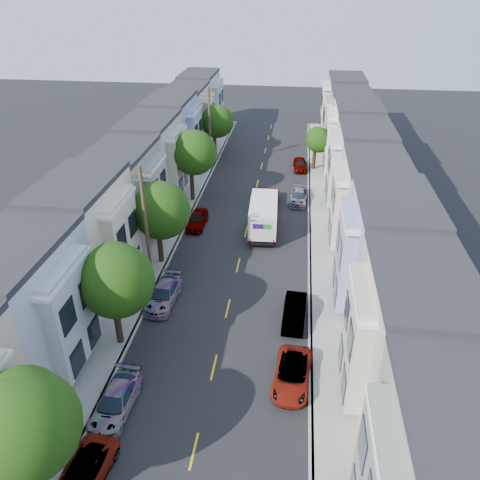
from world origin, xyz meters
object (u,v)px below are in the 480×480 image
object	(u,v)px
utility_pole_far	(210,129)
parked_right_b	(294,312)
tree_a	(23,427)
parked_left_d	(197,220)
tree_e	(217,122)
parked_right_a	(292,375)
tree_c	(160,211)
parked_left_b	(115,402)
tree_b	(115,281)
parked_left_a	(83,476)
tree_far_r	(318,140)
parked_right_c	(299,197)
tree_d	(193,153)
utility_pole_near	(147,230)
parked_right_d	(300,165)
lead_sedan	(268,199)
fedex_truck	(263,215)
parked_left_c	(163,294)

from	to	relation	value
utility_pole_far	parked_right_b	distance (m)	31.16
tree_a	parked_left_d	size ratio (longest dim) A/B	1.70
tree_e	parked_right_a	world-z (taller)	tree_e
tree_c	parked_left_b	distance (m)	16.29
tree_b	parked_left_a	distance (m)	10.92
tree_far_r	parked_left_b	distance (m)	41.31
utility_pole_far	parked_right_c	size ratio (longest dim) A/B	2.38
tree_d	utility_pole_far	xyz separation A→B (m)	(0.00, 9.53, -0.27)
tree_d	tree_far_r	xyz separation A→B (m)	(13.20, 11.01, -1.61)
tree_e	utility_pole_near	size ratio (longest dim) A/B	0.69
tree_a	parked_right_d	size ratio (longest dim) A/B	1.79
lead_sedan	parked_right_b	bearing A→B (deg)	-81.94
tree_far_r	lead_sedan	size ratio (longest dim) A/B	1.11
parked_right_a	parked_right_b	size ratio (longest dim) A/B	1.09
tree_e	tree_far_r	xyz separation A→B (m)	(13.20, -3.38, -0.95)
tree_c	lead_sedan	xyz separation A→B (m)	(7.94, 12.75, -4.24)
tree_a	parked_right_c	world-z (taller)	tree_a
parked_left_b	parked_right_d	bearing A→B (deg)	78.08
parked_left_d	parked_right_b	world-z (taller)	parked_left_d
parked_right_b	utility_pole_far	bearing A→B (deg)	114.17
tree_c	lead_sedan	bearing A→B (deg)	58.10
fedex_truck	parked_right_d	xyz separation A→B (m)	(3.28, 16.93, -1.10)
parked_right_d	parked_left_a	bearing A→B (deg)	-106.99
parked_right_c	parked_right_d	xyz separation A→B (m)	(0.00, 9.79, 0.05)
parked_right_b	parked_right_a	bearing A→B (deg)	-87.12
tree_a	tree_b	xyz separation A→B (m)	(0.00, 10.89, -0.09)
tree_c	parked_left_d	world-z (taller)	tree_c
utility_pole_far	parked_right_a	world-z (taller)	utility_pole_far
parked_left_d	parked_left_c	bearing A→B (deg)	-89.31
utility_pole_far	parked_left_a	bearing A→B (deg)	-88.11
tree_a	parked_left_d	distance (m)	28.37
tree_b	parked_right_a	bearing A→B (deg)	-10.73
parked_left_c	tree_b	bearing A→B (deg)	-103.96
parked_left_d	parked_right_c	size ratio (longest dim) A/B	1.06
parked_right_a	tree_a	bearing A→B (deg)	-137.21
tree_far_r	parked_right_b	world-z (taller)	tree_far_r
tree_b	parked_left_c	world-z (taller)	tree_b
fedex_truck	utility_pole_near	bearing A→B (deg)	-129.81
lead_sedan	parked_right_b	xyz separation A→B (m)	(3.27, -19.18, 0.04)
parked_right_b	parked_right_d	xyz separation A→B (m)	(0.00, 29.96, -0.04)
tree_e	tree_b	bearing A→B (deg)	-90.00
tree_d	utility_pole_near	distance (m)	16.47
parked_right_c	tree_d	bearing A→B (deg)	-171.79
parked_left_a	lead_sedan	bearing A→B (deg)	84.50
parked_left_b	tree_b	bearing A→B (deg)	106.50
parked_right_b	parked_right_d	world-z (taller)	parked_right_b
tree_d	fedex_truck	distance (m)	10.69
tree_c	lead_sedan	world-z (taller)	tree_c
utility_pole_near	parked_right_b	bearing A→B (deg)	-13.76
tree_b	lead_sedan	size ratio (longest dim) A/B	1.52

